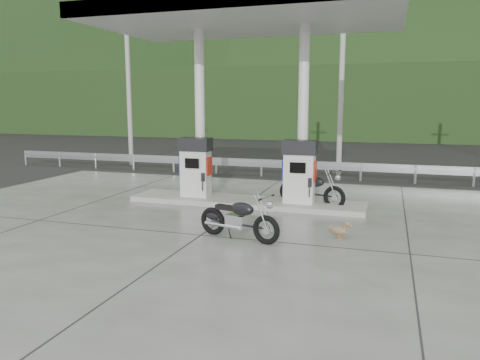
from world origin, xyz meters
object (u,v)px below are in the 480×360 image
(motorcycle_right, at_px, (311,190))
(duck, at_px, (339,231))
(motorcycle_left, at_px, (238,219))
(gas_pump_left, at_px, (196,167))
(gas_pump_right, at_px, (299,172))

(motorcycle_right, distance_m, duck, 3.42)
(motorcycle_left, bearing_deg, gas_pump_left, 140.69)
(gas_pump_left, bearing_deg, duck, -31.34)
(gas_pump_left, height_order, motorcycle_right, gas_pump_left)
(gas_pump_left, distance_m, motorcycle_right, 3.56)
(gas_pump_right, distance_m, motorcycle_right, 0.76)
(gas_pump_left, relative_size, motorcycle_right, 0.89)
(motorcycle_right, height_order, duck, motorcycle_right)
(motorcycle_right, xyz_separation_m, duck, (1.13, -3.22, -0.30))
(motorcycle_right, bearing_deg, motorcycle_left, -84.59)
(duck, bearing_deg, motorcycle_right, 127.59)
(gas_pump_left, xyz_separation_m, duck, (4.62, -2.82, -0.87))
(motorcycle_left, bearing_deg, duck, 33.63)
(motorcycle_left, height_order, motorcycle_right, motorcycle_right)
(gas_pump_right, relative_size, motorcycle_left, 0.94)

